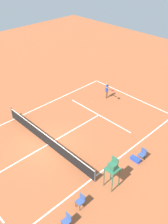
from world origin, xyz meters
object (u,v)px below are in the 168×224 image
at_px(umpire_chair, 113,168).
at_px(courtside_chair_mid, 142,154).
at_px(tennis_ball, 92,102).
at_px(courtside_chair_far, 81,200).
at_px(equipment_bag, 135,159).
at_px(courtside_chair_near, 67,220).
at_px(player_serving, 107,89).

relative_size(umpire_chair, courtside_chair_mid, 2.54).
height_order(tennis_ball, courtside_chair_far, courtside_chair_far).
bearing_deg(equipment_bag, courtside_chair_far, 90.00).
xyz_separation_m(courtside_chair_near, equipment_bag, (0.40, -6.99, -0.38)).
distance_m(courtside_chair_near, equipment_bag, 7.01).
bearing_deg(courtside_chair_mid, courtside_chair_near, 91.40).
bearing_deg(umpire_chair, tennis_ball, -38.83).
bearing_deg(courtside_chair_far, tennis_ball, -48.94).
bearing_deg(courtside_chair_far, courtside_chair_near, 105.41).
bearing_deg(courtside_chair_mid, equipment_bag, 65.77).
relative_size(player_serving, courtside_chair_mid, 1.85).
height_order(courtside_chair_far, equipment_bag, courtside_chair_far).
xyz_separation_m(player_serving, courtside_chair_far, (-7.44, 10.70, -0.52)).
xyz_separation_m(player_serving, umpire_chair, (-7.69, 8.17, 0.56)).
bearing_deg(player_serving, courtside_chair_far, 38.68).
distance_m(player_serving, umpire_chair, 11.23).
xyz_separation_m(tennis_ball, courtside_chair_far, (-7.97, 9.15, 0.50)).
xyz_separation_m(player_serving, courtside_chair_mid, (-7.66, 4.68, -0.52)).
height_order(player_serving, courtside_chair_mid, player_serving).
bearing_deg(courtside_chair_near, courtside_chair_mid, -88.60).
bearing_deg(equipment_bag, courtside_chair_mid, -114.23).
relative_size(tennis_ball, courtside_chair_mid, 0.07).
height_order(courtside_chair_mid, equipment_bag, courtside_chair_mid).
bearing_deg(courtside_chair_near, courtside_chair_far, -74.59).
height_order(umpire_chair, courtside_chair_mid, umpire_chair).
distance_m(umpire_chair, equipment_bag, 3.35).
xyz_separation_m(player_serving, tennis_ball, (0.53, 1.55, -1.02)).
height_order(umpire_chair, equipment_bag, umpire_chair).
relative_size(umpire_chair, courtside_chair_near, 2.54).
height_order(player_serving, courtside_chair_far, player_serving).
xyz_separation_m(courtside_chair_mid, equipment_bag, (0.22, 0.48, -0.38)).
height_order(umpire_chair, courtside_chair_far, umpire_chair).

